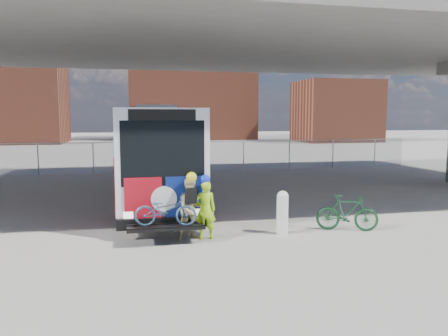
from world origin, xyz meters
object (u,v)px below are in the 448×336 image
object	(u,v)px
cyclist_tan	(192,208)
bike_parked	(347,213)
bus	(152,147)
bollard	(282,211)
cyclist_hivis	(205,208)

from	to	relation	value
cyclist_tan	bike_parked	xyz separation A→B (m)	(4.56, 0.00, -0.34)
bus	cyclist_tan	distance (m)	6.50
bus	bollard	distance (m)	7.28
bus	bollard	bearing A→B (deg)	-62.56
bus	bike_parked	size ratio (longest dim) A/B	7.32
bus	cyclist_hivis	xyz separation A→B (m)	(1.09, -6.33, -1.26)
bollard	cyclist_tan	distance (m)	2.58
cyclist_tan	bike_parked	distance (m)	4.57
bollard	bike_parked	xyz separation A→B (m)	(1.99, 0.00, -0.14)
cyclist_hivis	bus	bearing A→B (deg)	-80.29
bike_parked	bollard	bearing A→B (deg)	111.33
bus	cyclist_tan	xyz separation A→B (m)	(0.72, -6.34, -1.24)
bollard	cyclist_hivis	size ratio (longest dim) A/B	0.71
bus	bike_parked	xyz separation A→B (m)	(5.28, -6.33, -1.58)
cyclist_tan	bike_parked	size ratio (longest dim) A/B	1.05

